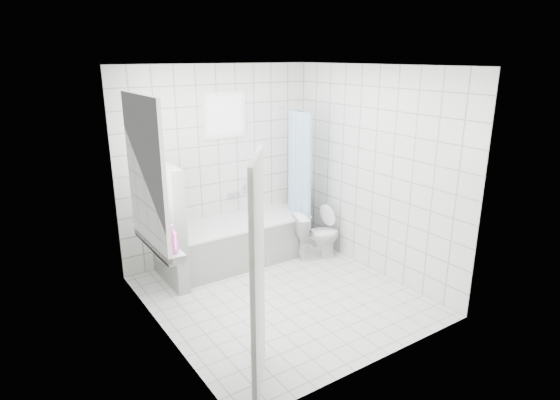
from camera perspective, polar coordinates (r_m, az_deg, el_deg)
ground at (r=5.60m, az=0.16°, el=-11.60°), size 3.00×3.00×0.00m
ceiling at (r=4.90m, az=0.19°, el=16.09°), size 3.00×3.00×0.00m
wall_back at (r=6.36m, az=-7.44°, el=4.39°), size 2.80×0.02×2.60m
wall_front at (r=4.01m, az=12.31°, el=-3.63°), size 2.80×0.02×2.60m
wall_left at (r=4.50m, az=-14.77°, el=-1.48°), size 0.02×3.00×2.60m
wall_right at (r=5.97m, az=11.40°, el=3.35°), size 0.02×3.00×2.60m
window_left at (r=4.70m, az=-15.76°, el=3.07°), size 0.01×0.90×1.40m
window_back at (r=6.25m, az=-6.66°, el=10.26°), size 0.50×0.01×0.50m
window_sill at (r=4.94m, az=-14.57°, el=-5.19°), size 0.18×1.02×0.08m
door at (r=3.78m, az=-2.72°, el=-9.49°), size 0.51×0.67×2.00m
bathtub at (r=6.37m, az=-4.97°, el=-5.02°), size 1.87×0.77×0.58m
partition_wall at (r=5.78m, az=-13.54°, el=-2.94°), size 0.15×0.85×1.50m
tiled_ledge at (r=7.18m, az=2.38°, el=-2.48°), size 0.40×0.24×0.55m
toilet at (r=6.49m, az=4.50°, el=-4.31°), size 0.70×0.52×0.64m
curtain_rod at (r=6.38m, az=1.74°, el=10.96°), size 0.02×0.80×0.02m
shower_curtain at (r=6.44m, az=2.34°, el=2.87°), size 0.14×0.48×1.78m
tub_faucet at (r=6.51m, az=-5.76°, el=0.67°), size 0.18×0.06×0.06m
sill_bottles at (r=4.82m, az=-14.27°, el=-3.78°), size 0.16×0.77×0.28m
ledge_bottles at (r=7.05m, az=2.62°, el=0.53°), size 0.21×0.19×0.28m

